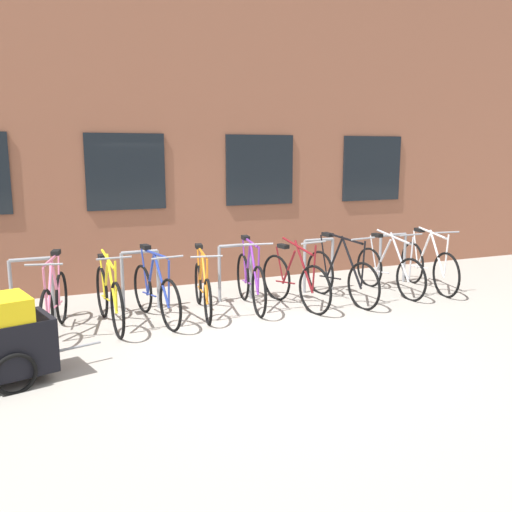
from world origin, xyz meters
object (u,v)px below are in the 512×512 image
object	(u,v)px
bicycle_orange	(203,288)
bicycle_purple	(251,281)
bicycle_silver	(389,270)
bicycle_maroon	(295,281)
bicycle_pink	(54,303)
bicycle_yellow	(109,297)
bicycle_white	(428,266)
bicycle_black	(341,276)
bike_trailer	(2,339)
bicycle_blue	(156,293)

from	to	relation	value
bicycle_orange	bicycle_purple	size ratio (longest dim) A/B	1.00
bicycle_silver	bicycle_maroon	distance (m)	1.84
bicycle_maroon	bicycle_pink	world-z (taller)	bicycle_maroon
bicycle_silver	bicycle_yellow	size ratio (longest dim) A/B	0.99
bicycle_yellow	bicycle_white	size ratio (longest dim) A/B	0.99
bicycle_yellow	bicycle_pink	distance (m)	0.70
bicycle_purple	bicycle_maroon	bearing A→B (deg)	-18.75
bicycle_yellow	bicycle_white	distance (m)	5.36
bicycle_orange	bicycle_maroon	bearing A→B (deg)	-8.57
bicycle_silver	bicycle_maroon	size ratio (longest dim) A/B	1.05
bicycle_white	bicycle_maroon	world-z (taller)	bicycle_white
bicycle_pink	bicycle_white	bearing A→B (deg)	0.46
bicycle_black	bicycle_orange	bearing A→B (deg)	174.84
bicycle_yellow	bicycle_maroon	size ratio (longest dim) A/B	1.05
bicycle_purple	bike_trailer	bearing A→B (deg)	-153.64
bicycle_yellow	bicycle_pink	xyz separation A→B (m)	(-0.70, -0.03, -0.00)
bicycle_blue	bicycle_orange	distance (m)	0.73
bicycle_blue	bicycle_pink	distance (m)	1.34
bicycle_blue	bicycle_white	size ratio (longest dim) A/B	0.97
bike_trailer	bicycle_yellow	bearing A→B (deg)	50.61
bicycle_purple	bicycle_black	size ratio (longest dim) A/B	0.95
bicycle_blue	bicycle_purple	bearing A→B (deg)	4.45
bicycle_orange	bicycle_white	world-z (taller)	bicycle_white
bicycle_white	bicycle_silver	bearing A→B (deg)	176.56
bicycle_white	bicycle_pink	size ratio (longest dim) A/B	1.07
bicycle_maroon	bike_trailer	distance (m)	4.28
bicycle_white	bicycle_purple	bearing A→B (deg)	177.86
bicycle_silver	bicycle_black	bearing A→B (deg)	-172.66
bicycle_orange	bicycle_black	world-z (taller)	bicycle_black
bicycle_blue	bike_trailer	size ratio (longest dim) A/B	1.18
bicycle_orange	bicycle_maroon	distance (m)	1.42
bicycle_yellow	bicycle_white	bearing A→B (deg)	0.15
bicycle_yellow	bicycle_maroon	xyz separation A→B (m)	(2.76, -0.08, 0.00)
bicycle_blue	bicycle_black	distance (m)	2.93
bicycle_silver	bicycle_purple	xyz separation A→B (m)	(-2.47, 0.07, 0.02)
bicycle_white	bicycle_blue	bearing A→B (deg)	179.93
bicycle_orange	bike_trailer	size ratio (longest dim) A/B	1.17
bicycle_black	bike_trailer	world-z (taller)	bicycle_black
bicycle_blue	bicycle_maroon	distance (m)	2.12
bicycle_orange	bicycle_white	distance (m)	4.00
bicycle_orange	bicycle_maroon	size ratio (longest dim) A/B	1.02
bicycle_purple	bicycle_pink	world-z (taller)	bicycle_purple
bicycle_purple	bicycle_pink	distance (m)	2.82
bicycle_black	bike_trailer	distance (m)	5.05
bicycle_orange	bicycle_white	xyz separation A→B (m)	(4.00, -0.11, 0.04)
bike_trailer	bicycle_blue	bearing A→B (deg)	39.35
bicycle_silver	bicycle_orange	bearing A→B (deg)	178.78
bicycle_orange	bike_trailer	bearing A→B (deg)	-147.51
bicycle_pink	bicycle_black	xyz separation A→B (m)	(4.27, -0.04, 0.01)
bicycle_orange	bicycle_purple	world-z (taller)	bicycle_purple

